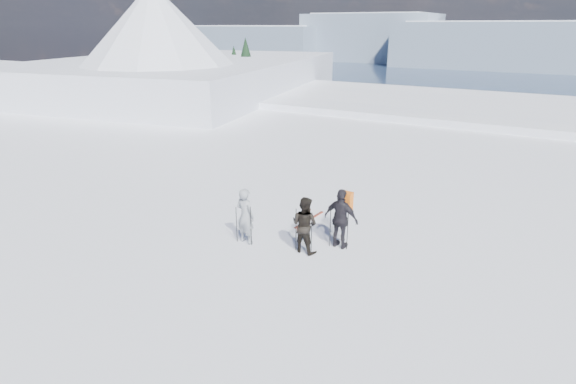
% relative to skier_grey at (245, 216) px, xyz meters
% --- Properties ---
extents(lake_basin, '(820.00, 820.00, 71.62)m').
position_rel_skier_grey_xyz_m(lake_basin, '(2.70, 27.69, -7.38)').
color(lake_basin, white).
rests_on(lake_basin, ground).
extents(near_ridge, '(31.37, 35.68, 25.62)m').
position_rel_skier_grey_xyz_m(near_ridge, '(-23.86, 27.03, -4.36)').
color(near_ridge, white).
rests_on(near_ridge, ground).
extents(skier_grey, '(0.70, 0.51, 1.76)m').
position_rel_skier_grey_xyz_m(skier_grey, '(0.00, 0.00, 0.00)').
color(skier_grey, gray).
rests_on(skier_grey, ground).
extents(skier_dark, '(0.90, 0.74, 1.70)m').
position_rel_skier_grey_xyz_m(skier_dark, '(1.81, 0.36, -0.03)').
color(skier_dark, black).
rests_on(skier_dark, ground).
extents(skier_pack, '(1.11, 0.54, 1.84)m').
position_rel_skier_grey_xyz_m(skier_pack, '(2.64, 1.10, 0.04)').
color(skier_pack, black).
rests_on(skier_pack, ground).
extents(backpack, '(0.41, 0.25, 0.56)m').
position_rel_skier_grey_xyz_m(backpack, '(2.66, 1.35, 1.25)').
color(backpack, orange).
rests_on(backpack, skier_pack).
extents(ski_poles, '(3.18, 1.17, 1.33)m').
position_rel_skier_grey_xyz_m(ski_poles, '(1.52, 0.43, -0.24)').
color(ski_poles, black).
rests_on(ski_poles, ground).
extents(skis_loose, '(0.57, 1.70, 0.03)m').
position_rel_skier_grey_xyz_m(skis_loose, '(0.88, 2.43, -0.86)').
color(skis_loose, black).
rests_on(skis_loose, ground).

